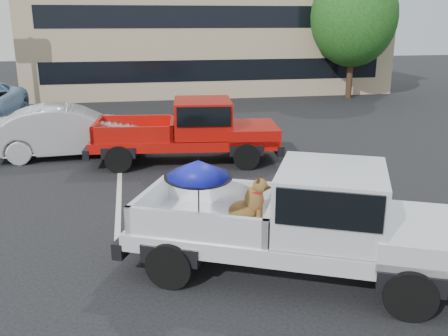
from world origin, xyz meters
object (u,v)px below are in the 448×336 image
at_px(red_pickup, 197,128).
at_px(silver_sedan, 70,131).
at_px(tree_back, 259,14).
at_px(tree_right, 354,17).
at_px(silver_pickup, 314,217).

height_order(red_pickup, silver_sedan, red_pickup).
bearing_deg(tree_back, tree_right, -69.44).
relative_size(tree_back, silver_sedan, 1.49).
relative_size(tree_right, tree_back, 0.95).
bearing_deg(tree_back, silver_pickup, -102.47).
bearing_deg(tree_back, silver_sedan, -120.95).
xyz_separation_m(tree_right, silver_sedan, (-13.49, -9.50, -3.42)).
xyz_separation_m(tree_back, silver_pickup, (-5.78, -26.14, -3.36)).
height_order(silver_pickup, silver_sedan, silver_pickup).
relative_size(tree_back, red_pickup, 1.22).
relative_size(silver_pickup, red_pickup, 1.03).
distance_m(red_pickup, silver_sedan, 4.05).
distance_m(tree_right, silver_sedan, 16.85).
relative_size(tree_right, silver_sedan, 1.42).
bearing_deg(silver_sedan, tree_right, -58.96).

